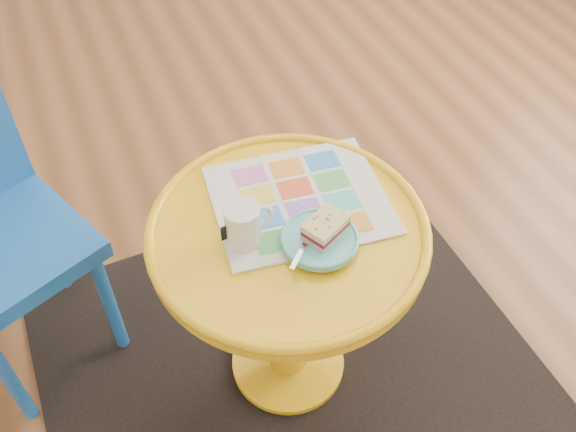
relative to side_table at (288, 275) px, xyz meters
name	(u,v)px	position (x,y,z in m)	size (l,w,h in m)	color
floor	(295,225)	(0.23, 0.47, -0.41)	(4.00, 4.00, 0.00)	brown
rug	(288,364)	(0.00, 0.00, -0.41)	(1.30, 1.10, 0.01)	black
side_table	(288,275)	(0.00, 0.00, 0.00)	(0.61, 0.61, 0.57)	yellow
newspaper	(299,200)	(0.06, 0.07, 0.17)	(0.38, 0.32, 0.01)	silver
mug	(244,224)	(-0.10, 0.01, 0.21)	(0.11, 0.07, 0.10)	silver
plate	(320,240)	(0.04, -0.07, 0.18)	(0.16, 0.16, 0.02)	#59BCB9
cake_slice	(326,227)	(0.06, -0.06, 0.21)	(0.11, 0.09, 0.04)	#D3BC8C
fork	(307,242)	(0.01, -0.07, 0.19)	(0.11, 0.11, 0.00)	silver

